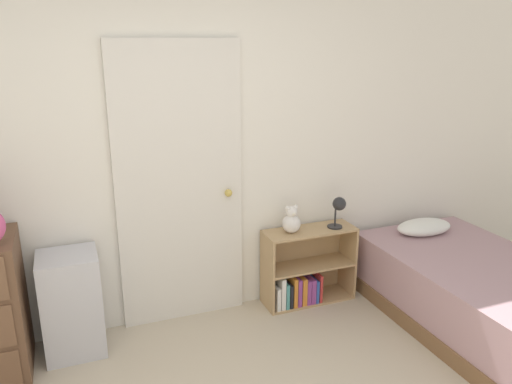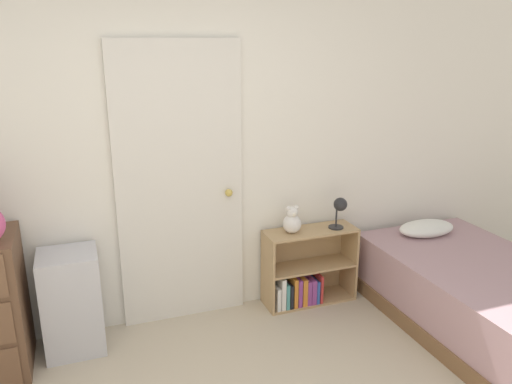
# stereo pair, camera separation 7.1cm
# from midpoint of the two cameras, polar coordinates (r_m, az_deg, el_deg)

# --- Properties ---
(wall_back) EXTENTS (10.00, 0.06, 2.55)m
(wall_back) POSITION_cam_midpoint_polar(r_m,az_deg,el_deg) (3.52, -11.86, 4.49)
(wall_back) COLOR white
(wall_back) RESTS_ON ground_plane
(door_closed) EXTENTS (0.91, 0.09, 2.03)m
(door_closed) POSITION_cam_midpoint_polar(r_m,az_deg,el_deg) (3.57, -8.06, 0.54)
(door_closed) COLOR silver
(door_closed) RESTS_ON ground_plane
(storage_bin) EXTENTS (0.38, 0.35, 0.70)m
(storage_bin) POSITION_cam_midpoint_polar(r_m,az_deg,el_deg) (3.59, -19.75, -11.73)
(storage_bin) COLOR silver
(storage_bin) RESTS_ON ground_plane
(bookshelf) EXTENTS (0.73, 0.26, 0.61)m
(bookshelf) POSITION_cam_midpoint_polar(r_m,az_deg,el_deg) (4.03, 5.98, -9.37)
(bookshelf) COLOR tan
(bookshelf) RESTS_ON ground_plane
(teddy_bear) EXTENTS (0.14, 0.14, 0.22)m
(teddy_bear) POSITION_cam_midpoint_polar(r_m,az_deg,el_deg) (3.80, 4.68, -3.35)
(teddy_bear) COLOR silver
(teddy_bear) RESTS_ON bookshelf
(desk_lamp) EXTENTS (0.13, 0.13, 0.25)m
(desk_lamp) POSITION_cam_midpoint_polar(r_m,az_deg,el_deg) (3.91, 10.06, -1.75)
(desk_lamp) COLOR #262628
(desk_lamp) RESTS_ON bookshelf
(bed) EXTENTS (1.09, 1.86, 0.60)m
(bed) POSITION_cam_midpoint_polar(r_m,az_deg,el_deg) (4.03, 24.89, -10.81)
(bed) COLOR brown
(bed) RESTS_ON ground_plane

